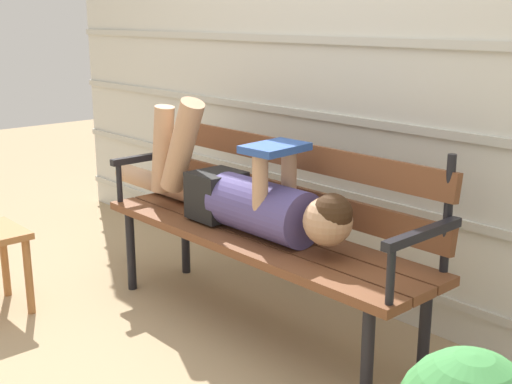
{
  "coord_description": "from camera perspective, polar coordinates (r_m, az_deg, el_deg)",
  "views": [
    {
      "loc": [
        2.0,
        -1.64,
        1.33
      ],
      "look_at": [
        0.0,
        0.17,
        0.62
      ],
      "focal_mm": 46.83,
      "sensor_mm": 36.0,
      "label": 1
    }
  ],
  "objects": [
    {
      "name": "ground_plane",
      "position": [
        2.91,
        -2.51,
        -12.51
      ],
      "size": [
        12.0,
        12.0,
        0.0
      ],
      "primitive_type": "plane",
      "color": "tan"
    },
    {
      "name": "house_siding",
      "position": [
        3.11,
        7.78,
        9.46
      ],
      "size": [
        4.67,
        0.08,
        2.1
      ],
      "color": "beige",
      "rests_on": "ground"
    },
    {
      "name": "reclining_person",
      "position": [
        2.87,
        -1.46,
        -0.16
      ],
      "size": [
        1.66,
        0.26,
        0.55
      ],
      "color": "#514784"
    },
    {
      "name": "park_bench",
      "position": [
        2.86,
        0.99,
        -2.35
      ],
      "size": [
        1.69,
        0.45,
        0.87
      ],
      "color": "brown",
      "rests_on": "ground"
    }
  ]
}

